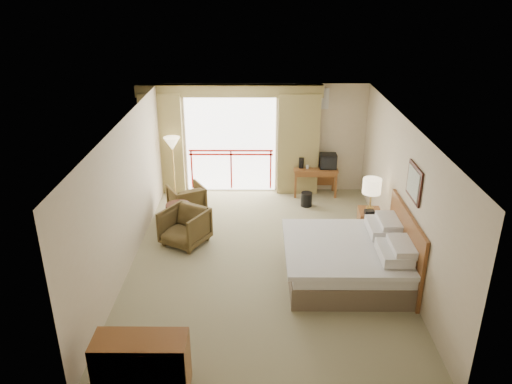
{
  "coord_description": "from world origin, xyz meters",
  "views": [
    {
      "loc": [
        -0.1,
        -8.26,
        4.96
      ],
      "look_at": [
        -0.16,
        0.4,
        1.25
      ],
      "focal_mm": 35.0,
      "sensor_mm": 36.0,
      "label": 1
    }
  ],
  "objects_px": {
    "armchair_far": "(187,213)",
    "bed": "(349,260)",
    "tv": "(328,161)",
    "wastebasket": "(306,199)",
    "table_lamp": "(372,187)",
    "desk": "(315,173)",
    "floor_lamp": "(172,146)",
    "armchair_near": "(186,243)",
    "dresser": "(142,365)",
    "side_table": "(179,212)",
    "nightstand": "(369,225)"
  },
  "relations": [
    {
      "from": "desk",
      "to": "dresser",
      "type": "relative_size",
      "value": 0.89
    },
    {
      "from": "desk",
      "to": "floor_lamp",
      "type": "height_order",
      "value": "floor_lamp"
    },
    {
      "from": "nightstand",
      "to": "dresser",
      "type": "distance_m",
      "value": 5.61
    },
    {
      "from": "armchair_near",
      "to": "dresser",
      "type": "bearing_deg",
      "value": -60.45
    },
    {
      "from": "wastebasket",
      "to": "armchair_near",
      "type": "distance_m",
      "value": 3.2
    },
    {
      "from": "desk",
      "to": "floor_lamp",
      "type": "distance_m",
      "value": 3.53
    },
    {
      "from": "table_lamp",
      "to": "dresser",
      "type": "height_order",
      "value": "table_lamp"
    },
    {
      "from": "nightstand",
      "to": "armchair_near",
      "type": "distance_m",
      "value": 3.77
    },
    {
      "from": "tv",
      "to": "side_table",
      "type": "height_order",
      "value": "tv"
    },
    {
      "from": "desk",
      "to": "table_lamp",
      "type": "bearing_deg",
      "value": -68.6
    },
    {
      "from": "table_lamp",
      "to": "dresser",
      "type": "xyz_separation_m",
      "value": [
        -3.76,
        -4.21,
        -0.74
      ]
    },
    {
      "from": "tv",
      "to": "desk",
      "type": "bearing_deg",
      "value": 156.16
    },
    {
      "from": "desk",
      "to": "armchair_far",
      "type": "xyz_separation_m",
      "value": [
        -3.03,
        -1.14,
        -0.54
      ]
    },
    {
      "from": "side_table",
      "to": "bed",
      "type": "bearing_deg",
      "value": -29.57
    },
    {
      "from": "nightstand",
      "to": "desk",
      "type": "relative_size",
      "value": 0.59
    },
    {
      "from": "nightstand",
      "to": "armchair_far",
      "type": "relative_size",
      "value": 0.84
    },
    {
      "from": "bed",
      "to": "table_lamp",
      "type": "relative_size",
      "value": 3.24
    },
    {
      "from": "side_table",
      "to": "floor_lamp",
      "type": "relative_size",
      "value": 0.38
    },
    {
      "from": "wastebasket",
      "to": "tv",
      "type": "bearing_deg",
      "value": 50.95
    },
    {
      "from": "table_lamp",
      "to": "floor_lamp",
      "type": "bearing_deg",
      "value": 154.54
    },
    {
      "from": "armchair_far",
      "to": "bed",
      "type": "bearing_deg",
      "value": 111.56
    },
    {
      "from": "table_lamp",
      "to": "desk",
      "type": "distance_m",
      "value": 2.52
    },
    {
      "from": "side_table",
      "to": "armchair_near",
      "type": "bearing_deg",
      "value": -70.89
    },
    {
      "from": "table_lamp",
      "to": "armchair_far",
      "type": "bearing_deg",
      "value": 163.6
    },
    {
      "from": "armchair_far",
      "to": "dresser",
      "type": "relative_size",
      "value": 0.62
    },
    {
      "from": "table_lamp",
      "to": "armchair_near",
      "type": "distance_m",
      "value": 3.93
    },
    {
      "from": "dresser",
      "to": "desk",
      "type": "bearing_deg",
      "value": 61.41
    },
    {
      "from": "tv",
      "to": "wastebasket",
      "type": "height_order",
      "value": "tv"
    },
    {
      "from": "wastebasket",
      "to": "armchair_far",
      "type": "relative_size",
      "value": 0.45
    },
    {
      "from": "table_lamp",
      "to": "side_table",
      "type": "xyz_separation_m",
      "value": [
        -3.96,
        0.33,
        -0.74
      ]
    },
    {
      "from": "table_lamp",
      "to": "tv",
      "type": "distance_m",
      "value": 2.32
    },
    {
      "from": "side_table",
      "to": "floor_lamp",
      "type": "distance_m",
      "value": 1.99
    },
    {
      "from": "side_table",
      "to": "dresser",
      "type": "height_order",
      "value": "dresser"
    },
    {
      "from": "desk",
      "to": "dresser",
      "type": "xyz_separation_m",
      "value": [
        -2.88,
        -6.5,
        -0.14
      ]
    },
    {
      "from": "wastebasket",
      "to": "dresser",
      "type": "distance_m",
      "value": 6.34
    },
    {
      "from": "side_table",
      "to": "dresser",
      "type": "distance_m",
      "value": 4.54
    },
    {
      "from": "tv",
      "to": "wastebasket",
      "type": "xyz_separation_m",
      "value": [
        -0.56,
        -0.69,
        -0.71
      ]
    },
    {
      "from": "desk",
      "to": "bed",
      "type": "bearing_deg",
      "value": -86.36
    },
    {
      "from": "armchair_near",
      "to": "side_table",
      "type": "xyz_separation_m",
      "value": [
        -0.22,
        0.62,
        0.4
      ]
    },
    {
      "from": "armchair_near",
      "to": "dresser",
      "type": "relative_size",
      "value": 0.69
    },
    {
      "from": "wastebasket",
      "to": "armchair_near",
      "type": "height_order",
      "value": "armchair_near"
    },
    {
      "from": "table_lamp",
      "to": "nightstand",
      "type": "bearing_deg",
      "value": -90.0
    },
    {
      "from": "table_lamp",
      "to": "desk",
      "type": "height_order",
      "value": "table_lamp"
    },
    {
      "from": "nightstand",
      "to": "floor_lamp",
      "type": "xyz_separation_m",
      "value": [
        -4.32,
        2.11,
        1.0
      ]
    },
    {
      "from": "table_lamp",
      "to": "armchair_near",
      "type": "relative_size",
      "value": 0.79
    },
    {
      "from": "table_lamp",
      "to": "dresser",
      "type": "distance_m",
      "value": 5.69
    },
    {
      "from": "table_lamp",
      "to": "dresser",
      "type": "relative_size",
      "value": 0.55
    },
    {
      "from": "nightstand",
      "to": "wastebasket",
      "type": "height_order",
      "value": "nightstand"
    },
    {
      "from": "table_lamp",
      "to": "armchair_far",
      "type": "xyz_separation_m",
      "value": [
        -3.91,
        1.15,
        -1.14
      ]
    },
    {
      "from": "bed",
      "to": "side_table",
      "type": "xyz_separation_m",
      "value": [
        -3.3,
        1.87,
        0.02
      ]
    }
  ]
}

